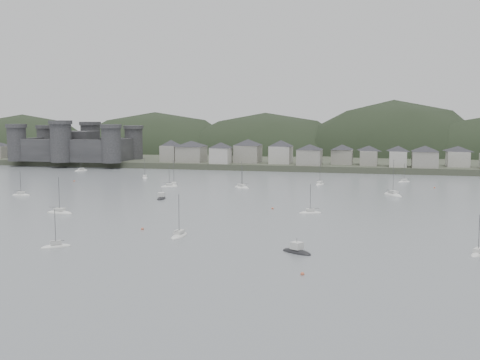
# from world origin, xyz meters

# --- Properties ---
(ground) EXTENTS (900.00, 900.00, 0.00)m
(ground) POSITION_xyz_m (0.00, 0.00, 0.00)
(ground) COLOR slate
(ground) RESTS_ON ground
(far_shore_land) EXTENTS (900.00, 250.00, 3.00)m
(far_shore_land) POSITION_xyz_m (0.00, 295.00, 1.50)
(far_shore_land) COLOR #383D2D
(far_shore_land) RESTS_ON ground
(forested_ridge) EXTENTS (851.55, 103.94, 102.57)m
(forested_ridge) POSITION_xyz_m (4.83, 269.40, -11.28)
(forested_ridge) COLOR black
(forested_ridge) RESTS_ON ground
(castle) EXTENTS (66.00, 43.00, 20.00)m
(castle) POSITION_xyz_m (-120.00, 179.80, 10.96)
(castle) COLOR #303032
(castle) RESTS_ON far_shore_land
(waterfront_town) EXTENTS (451.48, 28.46, 12.92)m
(waterfront_town) POSITION_xyz_m (50.59, 183.34, 8.66)
(waterfront_town) COLOR gray
(waterfront_town) RESTS_ON far_shore_land
(moored_fleet) EXTENTS (252.69, 176.91, 13.52)m
(moored_fleet) POSITION_xyz_m (-21.13, 64.79, 0.18)
(moored_fleet) COLOR white
(moored_fleet) RESTS_ON ground
(motor_launch_near) EXTENTS (7.35, 5.83, 3.70)m
(motor_launch_near) POSITION_xyz_m (30.51, 0.32, 0.30)
(motor_launch_near) COLOR black
(motor_launch_near) RESTS_ON ground
(motor_launch_far) EXTENTS (3.49, 7.17, 3.66)m
(motor_launch_far) POSITION_xyz_m (-24.58, 66.08, 0.30)
(motor_launch_far) COLOR black
(motor_launch_far) RESTS_ON ground
(mooring_buoys) EXTENTS (173.56, 135.21, 0.70)m
(mooring_buoys) POSITION_xyz_m (2.75, 50.45, 0.15)
(mooring_buoys) COLOR #C86242
(mooring_buoys) RESTS_ON ground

